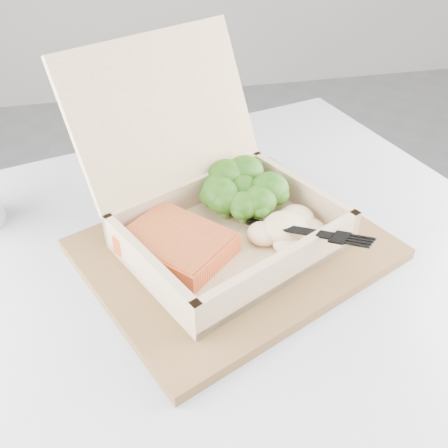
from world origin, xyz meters
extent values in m
plane|color=gray|center=(0.00, 0.00, 0.00)|extent=(4.00, 4.00, 0.00)
cube|color=#9A9CA3|center=(-0.44, -0.18, 0.69)|extent=(0.90, 0.90, 0.03)
cube|color=brown|center=(-0.43, -0.13, 0.71)|extent=(0.41, 0.37, 0.01)
cube|color=tan|center=(-0.44, -0.13, 0.73)|extent=(0.29, 0.26, 0.01)
cube|color=#9F8464|center=(-0.54, -0.18, 0.74)|extent=(0.09, 0.16, 0.05)
cube|color=#9F8464|center=(-0.34, -0.08, 0.74)|extent=(0.09, 0.16, 0.05)
cube|color=#9F8464|center=(-0.40, -0.21, 0.74)|extent=(0.21, 0.11, 0.05)
cube|color=#9F8464|center=(-0.48, -0.06, 0.74)|extent=(0.21, 0.11, 0.05)
cube|color=tan|center=(-0.49, -0.02, 0.84)|extent=(0.24, 0.18, 0.17)
cube|color=#FF5A31|center=(-0.50, -0.14, 0.74)|extent=(0.14, 0.14, 0.02)
ellipsoid|color=tan|center=(-0.38, -0.14, 0.74)|extent=(0.09, 0.07, 0.03)
cube|color=black|center=(-0.42, -0.12, 0.76)|extent=(0.08, 0.09, 0.03)
cube|color=black|center=(-0.36, -0.18, 0.76)|extent=(0.05, 0.05, 0.01)
cube|color=white|center=(-0.48, 0.05, 0.71)|extent=(0.12, 0.16, 0.00)
camera|label=1|loc=(-0.54, -0.56, 1.10)|focal=40.00mm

